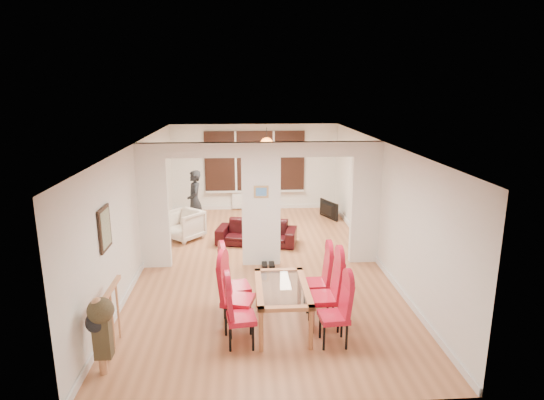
{
  "coord_description": "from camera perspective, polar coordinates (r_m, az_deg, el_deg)",
  "views": [
    {
      "loc": [
        -0.38,
        -9.11,
        3.69
      ],
      "look_at": [
        0.27,
        0.6,
        1.25
      ],
      "focal_mm": 30.0,
      "sensor_mm": 36.0,
      "label": 1
    }
  ],
  "objects": [
    {
      "name": "dining_table",
      "position": [
        7.31,
        1.26,
        -13.2
      ],
      "size": [
        0.82,
        1.45,
        0.68
      ],
      "primitive_type": null,
      "color": "#AA673E",
      "rests_on": "floor"
    },
    {
      "name": "armchair",
      "position": [
        11.42,
        -11.0,
        -3.1
      ],
      "size": [
        1.11,
        1.11,
        0.73
      ],
      "primitive_type": "imported",
      "rotation": [
        0.0,
        0.0,
        -0.71
      ],
      "color": "beige",
      "rests_on": "floor"
    },
    {
      "name": "bay_window_blinds",
      "position": [
        13.73,
        -2.18,
        4.91
      ],
      "size": [
        3.0,
        0.08,
        1.8
      ],
      "primitive_type": "cube",
      "color": "black",
      "rests_on": "room_walls"
    },
    {
      "name": "stair_newel",
      "position": [
        6.95,
        -19.56,
        -13.66
      ],
      "size": [
        0.4,
        1.2,
        1.1
      ],
      "primitive_type": null,
      "color": "tan",
      "rests_on": "floor"
    },
    {
      "name": "sofa",
      "position": [
        10.94,
        -1.95,
        -4.1
      ],
      "size": [
        2.0,
        1.11,
        0.55
      ],
      "primitive_type": "imported",
      "rotation": [
        0.0,
        0.0,
        -0.21
      ],
      "color": "black",
      "rests_on": "floor"
    },
    {
      "name": "coffee_table",
      "position": [
        12.1,
        -1.79,
        -3.08
      ],
      "size": [
        1.07,
        0.62,
        0.24
      ],
      "primitive_type": null,
      "rotation": [
        0.0,
        0.0,
        0.11
      ],
      "color": "black",
      "rests_on": "floor"
    },
    {
      "name": "dining_chair_rb",
      "position": [
        7.23,
        6.55,
        -11.43
      ],
      "size": [
        0.48,
        0.48,
        1.17
      ],
      "primitive_type": null,
      "rotation": [
        0.0,
        0.0,
        0.02
      ],
      "color": "#B31229",
      "rests_on": "floor"
    },
    {
      "name": "pendant_light",
      "position": [
        12.52,
        -0.67,
        7.03
      ],
      "size": [
        0.36,
        0.36,
        0.36
      ],
      "primitive_type": "sphere",
      "color": "orange",
      "rests_on": "room_walls"
    },
    {
      "name": "television",
      "position": [
        13.08,
        6.81,
        -1.24
      ],
      "size": [
        0.85,
        0.45,
        0.5
      ],
      "primitive_type": "imported",
      "rotation": [
        0.0,
        0.0,
        1.97
      ],
      "color": "black",
      "rests_on": "floor"
    },
    {
      "name": "wall_poster",
      "position": [
        7.33,
        -20.25,
        -3.38
      ],
      "size": [
        0.04,
        0.52,
        0.67
      ],
      "primitive_type": "cube",
      "color": "gray",
      "rests_on": "room_walls"
    },
    {
      "name": "dining_chair_rc",
      "position": [
        7.8,
        5.6,
        -9.86
      ],
      "size": [
        0.43,
        0.43,
        1.06
      ],
      "primitive_type": null,
      "rotation": [
        0.0,
        0.0,
        0.01
      ],
      "color": "#B31229",
      "rests_on": "floor"
    },
    {
      "name": "radiator",
      "position": [
        13.93,
        -2.13,
        0.01
      ],
      "size": [
        1.4,
        0.08,
        0.5
      ],
      "primitive_type": "cube",
      "color": "white",
      "rests_on": "floor"
    },
    {
      "name": "dining_chair_lb",
      "position": [
        7.15,
        -4.3,
        -11.78
      ],
      "size": [
        0.56,
        0.56,
        1.15
      ],
      "primitive_type": null,
      "rotation": [
        0.0,
        0.0,
        -0.26
      ],
      "color": "#B31229",
      "rests_on": "floor"
    },
    {
      "name": "shoes",
      "position": [
        9.55,
        -0.48,
        -8.29
      ],
      "size": [
        0.26,
        0.28,
        0.11
      ],
      "primitive_type": null,
      "color": "black",
      "rests_on": "floor"
    },
    {
      "name": "person",
      "position": [
        11.9,
        -9.67,
        -0.14
      ],
      "size": [
        0.65,
        0.49,
        1.61
      ],
      "primitive_type": "imported",
      "rotation": [
        0.0,
        0.0,
        -1.38
      ],
      "color": "black",
      "rests_on": "floor"
    },
    {
      "name": "dining_chair_ra",
      "position": [
        6.85,
        7.76,
        -13.75
      ],
      "size": [
        0.44,
        0.44,
        1.02
      ],
      "primitive_type": null,
      "rotation": [
        0.0,
        0.0,
        0.08
      ],
      "color": "#B31229",
      "rests_on": "floor"
    },
    {
      "name": "pillar_photo",
      "position": [
        9.26,
        -1.37,
        1.04
      ],
      "size": [
        0.3,
        0.03,
        0.25
      ],
      "primitive_type": "cube",
      "color": "#4C8CD8",
      "rests_on": "divider_wall"
    },
    {
      "name": "floor",
      "position": [
        9.84,
        -1.34,
        -7.95
      ],
      "size": [
        5.0,
        9.0,
        0.01
      ],
      "primitive_type": "cube",
      "color": "#AF6E46",
      "rests_on": "ground"
    },
    {
      "name": "dining_chair_lc",
      "position": [
        7.62,
        -4.58,
        -10.25
      ],
      "size": [
        0.53,
        0.53,
        1.11
      ],
      "primitive_type": null,
      "rotation": [
        0.0,
        0.0,
        0.21
      ],
      "color": "#B31229",
      "rests_on": "floor"
    },
    {
      "name": "room_walls",
      "position": [
        9.43,
        -1.38,
        -0.6
      ],
      "size": [
        5.0,
        9.0,
        2.6
      ],
      "primitive_type": null,
      "color": "silver",
      "rests_on": "floor"
    },
    {
      "name": "dining_chair_la",
      "position": [
        6.77,
        -3.88,
        -13.97
      ],
      "size": [
        0.46,
        0.46,
        1.02
      ],
      "primitive_type": null,
      "rotation": [
        0.0,
        0.0,
        0.13
      ],
      "color": "#B31229",
      "rests_on": "floor"
    },
    {
      "name": "bowl",
      "position": [
        12.07,
        -1.09,
        -2.4
      ],
      "size": [
        0.24,
        0.24,
        0.06
      ],
      "primitive_type": "imported",
      "color": "black",
      "rests_on": "coffee_table"
    },
    {
      "name": "divider_wall",
      "position": [
        9.43,
        -1.38,
        -0.6
      ],
      "size": [
        5.0,
        0.18,
        2.6
      ],
      "primitive_type": "cube",
      "color": "white",
      "rests_on": "floor"
    },
    {
      "name": "bottle",
      "position": [
        12.08,
        -2.41,
        -1.84
      ],
      "size": [
        0.07,
        0.07,
        0.28
      ],
      "primitive_type": "cylinder",
      "color": "#143F19",
      "rests_on": "coffee_table"
    }
  ]
}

